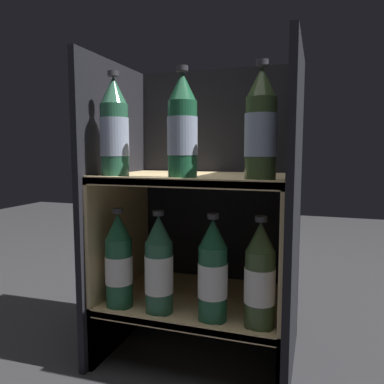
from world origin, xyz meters
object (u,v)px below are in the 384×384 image
Objects in this scene: bottle_lower_front_0 at (119,263)px; bottle_lower_front_1 at (159,267)px; bottle_lower_front_2 at (213,273)px; bottle_upper_front_0 at (114,130)px; bottle_upper_front_1 at (183,129)px; bottle_upper_front_2 at (261,128)px; bottle_lower_front_3 at (260,278)px.

bottle_lower_front_0 is 1.00× the size of bottle_lower_front_1.
bottle_lower_front_1 is 0.16m from bottle_lower_front_2.
bottle_upper_front_0 is 1.00× the size of bottle_upper_front_1.
bottle_upper_front_2 reaches higher than bottle_lower_front_1.
bottle_upper_front_0 is 1.00× the size of bottle_lower_front_1.
bottle_upper_front_1 is (0.21, 0.00, 0.00)m from bottle_upper_front_0.
bottle_lower_front_3 is (0.42, 0.00, -0.00)m from bottle_lower_front_0.
bottle_lower_front_0 is (0.00, 0.00, -0.39)m from bottle_upper_front_0.
bottle_lower_front_3 is at bearing 0.00° from bottle_lower_front_2.
bottle_lower_front_1 is at bearing 180.00° from bottle_upper_front_2.
bottle_upper_front_1 is 1.00× the size of bottle_lower_front_0.
bottle_lower_front_2 is (0.29, 0.00, -0.39)m from bottle_upper_front_0.
bottle_lower_front_0 is at bearing 180.00° from bottle_upper_front_2.
bottle_upper_front_0 is at bearing 180.00° from bottle_upper_front_2.
bottle_upper_front_0 is at bearing -180.00° from bottle_lower_front_3.
bottle_lower_front_0 is (-0.20, 0.00, -0.39)m from bottle_upper_front_1.
bottle_lower_front_0 is 1.00× the size of bottle_lower_front_3.
bottle_lower_front_3 is at bearing 0.00° from bottle_lower_front_1.
bottle_upper_front_0 is 0.57m from bottle_lower_front_3.
bottle_lower_front_3 is (0.01, 0.00, -0.39)m from bottle_upper_front_2.
bottle_lower_front_1 is at bearing 180.00° from bottle_upper_front_1.
bottle_lower_front_0 is at bearing 180.00° from bottle_lower_front_2.
bottle_lower_front_2 is at bearing 0.00° from bottle_upper_front_1.
bottle_lower_front_3 is at bearing 0.00° from bottle_upper_front_2.
bottle_lower_front_1 is (0.13, 0.00, -0.00)m from bottle_lower_front_0.
bottle_upper_front_1 is 1.00× the size of bottle_lower_front_1.
bottle_upper_front_2 reaches higher than bottle_lower_front_0.
bottle_lower_front_3 is (0.29, 0.00, 0.00)m from bottle_lower_front_1.
bottle_upper_front_2 is at bearing 0.00° from bottle_upper_front_0.
bottle_lower_front_1 is (-0.07, 0.00, -0.39)m from bottle_upper_front_1.
bottle_upper_front_1 is 1.00× the size of bottle_upper_front_2.
bottle_lower_front_0 is 1.00× the size of bottle_lower_front_2.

